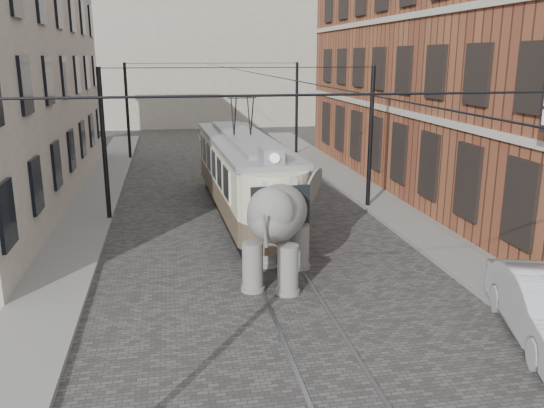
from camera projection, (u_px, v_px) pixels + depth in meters
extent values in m
plane|color=#484542|center=(275.00, 265.00, 17.80)|extent=(120.00, 120.00, 0.00)
cube|color=slate|center=(451.00, 251.00, 18.82)|extent=(2.00, 60.00, 0.15)
cube|color=slate|center=(59.00, 277.00, 16.65)|extent=(2.00, 60.00, 0.15)
cube|color=brown|center=(468.00, 64.00, 26.75)|extent=(8.00, 26.00, 12.00)
cube|color=gray|center=(198.00, 49.00, 54.07)|extent=(28.00, 10.00, 14.00)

